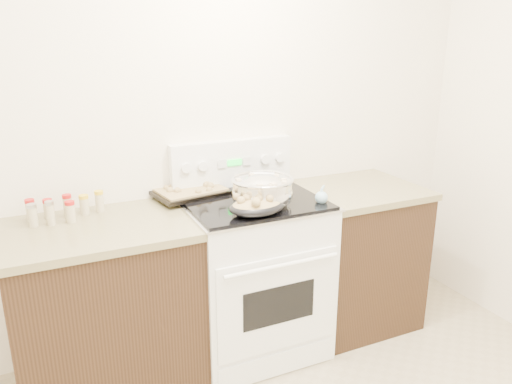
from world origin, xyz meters
TOP-DOWN VIEW (x-y plane):
  - room_shell at (0.00, 0.00)m, footprint 4.10×3.60m
  - counter_left at (-0.48, 1.43)m, footprint 0.93×0.67m
  - counter_right at (1.08, 1.43)m, footprint 0.73×0.67m
  - kitchen_range at (0.35, 1.42)m, footprint 0.78×0.73m
  - mixing_bowl at (0.36, 1.30)m, footprint 0.35×0.35m
  - roasting_pan at (0.27, 1.18)m, footprint 0.31×0.22m
  - baking_sheet at (0.07, 1.66)m, footprint 0.45×0.35m
  - wooden_spoon at (0.35, 1.27)m, footprint 0.07×0.25m
  - blue_ladle at (0.68, 1.22)m, footprint 0.17×0.22m
  - spice_jars at (-0.64, 1.60)m, footprint 0.38×0.15m

SIDE VIEW (x-z plane):
  - counter_left at x=-0.48m, z-range 0.00..0.92m
  - counter_right at x=1.08m, z-range 0.00..0.92m
  - kitchen_range at x=0.35m, z-range -0.12..1.10m
  - wooden_spoon at x=0.35m, z-range 0.93..0.98m
  - baking_sheet at x=0.07m, z-range 0.93..0.99m
  - blue_ladle at x=0.68m, z-range 0.93..1.02m
  - spice_jars at x=-0.64m, z-range 0.92..1.04m
  - roasting_pan at x=0.27m, z-range 0.94..1.05m
  - mixing_bowl at x=0.36m, z-range 0.92..1.12m
  - room_shell at x=0.00m, z-range 0.33..3.08m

